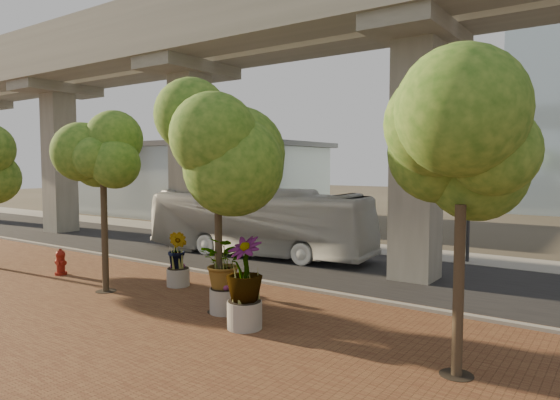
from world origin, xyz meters
The scene contains 17 objects.
ground centered at (0.00, 0.00, 0.00)m, with size 160.00×160.00×0.00m, color #363227.
brick_plaza centered at (0.00, -8.00, 0.03)m, with size 70.00×13.00×0.06m, color brown.
asphalt_road centered at (0.00, 2.00, 0.02)m, with size 90.00×8.00×0.04m, color black.
curb_strip centered at (0.00, -2.00, 0.08)m, with size 70.00×0.25×0.16m, color gray.
far_sidewalk centered at (0.00, 7.50, 0.03)m, with size 90.00×3.00×0.06m, color gray.
transit_viaduct centered at (0.00, 2.00, 7.29)m, with size 72.00×5.60×12.40m.
station_pavilion centered at (-20.00, 16.00, 3.22)m, with size 23.00×13.00×6.30m.
transit_bus centered at (-2.03, 2.53, 1.60)m, with size 2.70×11.50×3.21m, color silver.
fire_hydrant centered at (-5.67, -5.50, 0.56)m, with size 0.52×0.47×1.03m.
planter_front centered at (3.05, -5.59, 1.43)m, with size 2.06×2.06×2.26m.
planter_right centered at (4.40, -6.36, 1.54)m, with size 2.29×2.29×2.44m.
planter_left centered at (-0.50, -4.11, 1.27)m, with size 1.81×1.81×1.99m.
street_tree_near_west centered at (-1.97, -6.08, 4.82)m, with size 3.25×3.25×6.27m.
street_tree_near_east centered at (2.84, -5.64, 4.91)m, with size 4.39×4.39×6.87m.
street_tree_far_east centered at (9.87, -6.15, 4.70)m, with size 3.82×3.82×6.40m.
streetlamp_west centered at (-8.89, 6.03, 4.80)m, with size 0.41×1.19×8.23m.
streetlamp_east centered at (6.77, 6.48, 5.31)m, with size 0.45×1.32×9.10m.
Camera 1 is at (12.65, -16.44, 4.39)m, focal length 32.00 mm.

